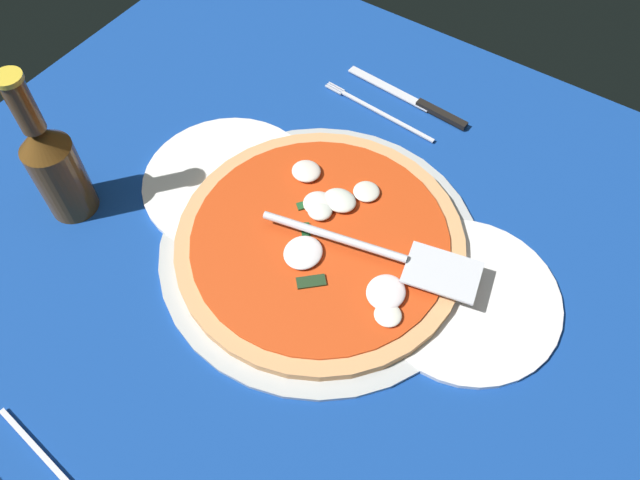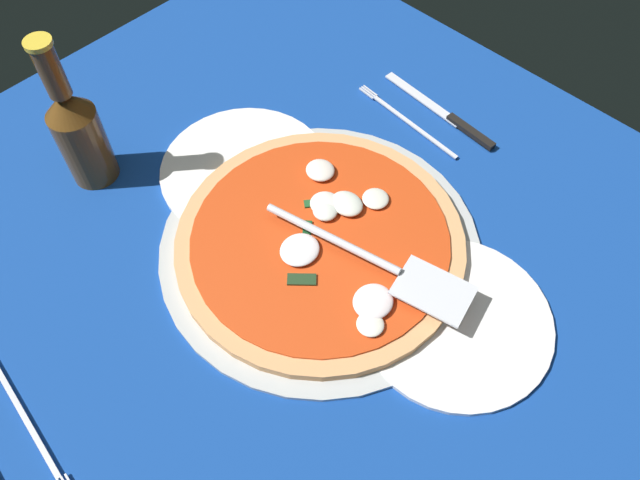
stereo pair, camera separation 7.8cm
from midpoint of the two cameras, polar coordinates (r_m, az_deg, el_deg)
ground_plane at (r=78.58cm, az=-1.30°, el=-2.88°), size 105.95×105.95×0.80cm
checker_pattern at (r=78.20cm, az=-1.31°, el=-2.71°), size 105.95×105.95×0.10cm
pizza_pan at (r=79.36cm, az=2.81°, el=-0.79°), size 40.85×40.85×0.89cm
dinner_plate_left at (r=87.17cm, az=-4.36°, el=6.25°), size 23.44×23.44×1.00cm
dinner_plate_right at (r=76.55cm, az=15.20°, el=-7.37°), size 22.92×22.92×1.00cm
pizza at (r=78.31cm, az=2.96°, el=-0.26°), size 36.63×36.63×2.89cm
pizza_server at (r=74.43cm, az=8.32°, el=-2.22°), size 27.35×9.57×1.00cm
place_setting_far at (r=95.79cm, az=12.22°, el=10.56°), size 22.06×12.71×1.40cm
beer_bottle at (r=85.16cm, az=-18.87°, el=9.26°), size 6.27×6.27×22.61cm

